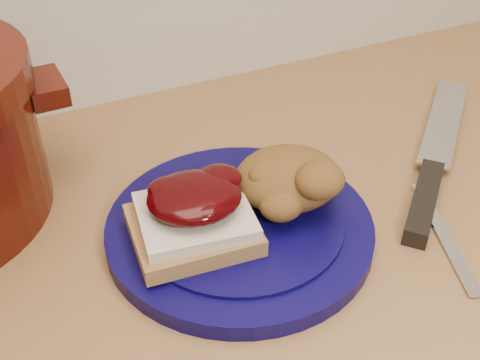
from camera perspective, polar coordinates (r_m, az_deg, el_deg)
name	(u,v)px	position (r m, az deg, el deg)	size (l,w,h in m)	color
plate	(240,228)	(0.58, -0.04, -4.60)	(0.26, 0.26, 0.02)	#08043A
sandwich	(194,214)	(0.54, -4.40, -3.26)	(0.12, 0.10, 0.05)	olive
stuffing_mound	(288,178)	(0.58, 4.54, 0.18)	(0.10, 0.09, 0.05)	brown
chef_knife	(430,177)	(0.68, 17.60, 0.31)	(0.27, 0.25, 0.02)	black
butter_knife	(443,234)	(0.61, 18.73, -4.90)	(0.16, 0.01, 0.00)	silver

